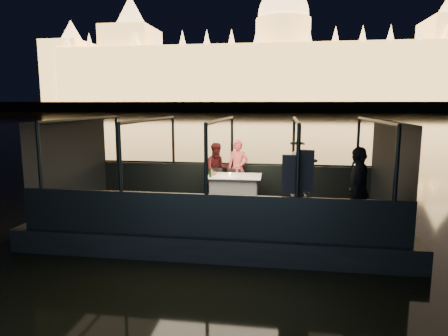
# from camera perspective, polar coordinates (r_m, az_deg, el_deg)

# --- Properties ---
(river_water) EXTENTS (500.00, 500.00, 0.00)m
(river_water) POSITION_cam_1_polar(r_m,az_deg,el_deg) (89.76, 7.64, 7.03)
(river_water) COLOR black
(river_water) RESTS_ON ground
(boat_hull) EXTENTS (8.60, 4.40, 1.00)m
(boat_hull) POSITION_cam_1_polar(r_m,az_deg,el_deg) (10.32, -0.33, -8.88)
(boat_hull) COLOR black
(boat_hull) RESTS_ON river_water
(boat_deck) EXTENTS (8.00, 4.00, 0.04)m
(boat_deck) POSITION_cam_1_polar(r_m,az_deg,el_deg) (10.18, -0.34, -6.31)
(boat_deck) COLOR black
(boat_deck) RESTS_ON boat_hull
(gunwale_port) EXTENTS (8.00, 0.08, 0.90)m
(gunwale_port) POSITION_cam_1_polar(r_m,az_deg,el_deg) (12.00, 1.14, -1.63)
(gunwale_port) COLOR black
(gunwale_port) RESTS_ON boat_deck
(gunwale_starboard) EXTENTS (8.00, 0.08, 0.90)m
(gunwale_starboard) POSITION_cam_1_polar(r_m,az_deg,el_deg) (8.16, -2.53, -6.83)
(gunwale_starboard) COLOR black
(gunwale_starboard) RESTS_ON boat_deck
(cabin_glass_port) EXTENTS (8.00, 0.02, 1.40)m
(cabin_glass_port) POSITION_cam_1_polar(r_m,az_deg,el_deg) (11.84, 1.16, 3.85)
(cabin_glass_port) COLOR #99B2B2
(cabin_glass_port) RESTS_ON gunwale_port
(cabin_glass_starboard) EXTENTS (8.00, 0.02, 1.40)m
(cabin_glass_starboard) POSITION_cam_1_polar(r_m,az_deg,el_deg) (7.92, -2.59, 1.20)
(cabin_glass_starboard) COLOR #99B2B2
(cabin_glass_starboard) RESTS_ON gunwale_starboard
(cabin_roof_glass) EXTENTS (8.00, 4.00, 0.02)m
(cabin_roof_glass) POSITION_cam_1_polar(r_m,az_deg,el_deg) (9.82, -0.35, 6.85)
(cabin_roof_glass) COLOR #99B2B2
(cabin_roof_glass) RESTS_ON boat_deck
(end_wall_fore) EXTENTS (0.02, 4.00, 2.30)m
(end_wall_fore) POSITION_cam_1_polar(r_m,az_deg,el_deg) (11.26, -20.89, 0.66)
(end_wall_fore) COLOR black
(end_wall_fore) RESTS_ON boat_deck
(end_wall_aft) EXTENTS (0.02, 4.00, 2.30)m
(end_wall_aft) POSITION_cam_1_polar(r_m,az_deg,el_deg) (10.12, 22.64, -0.33)
(end_wall_aft) COLOR black
(end_wall_aft) RESTS_ON boat_deck
(canopy_ribs) EXTENTS (8.00, 4.00, 2.30)m
(canopy_ribs) POSITION_cam_1_polar(r_m,az_deg,el_deg) (9.93, -0.34, 0.21)
(canopy_ribs) COLOR black
(canopy_ribs) RESTS_ON boat_deck
(embankment) EXTENTS (400.00, 140.00, 6.00)m
(embankment) POSITION_cam_1_polar(r_m,az_deg,el_deg) (219.71, 8.25, 8.48)
(embankment) COLOR #423D33
(embankment) RESTS_ON ground
(parliament_building) EXTENTS (220.00, 32.00, 60.00)m
(parliament_building) POSITION_cam_1_polar(r_m,az_deg,el_deg) (186.49, 8.38, 17.01)
(parliament_building) COLOR #F2D18C
(parliament_building) RESTS_ON embankment
(dining_table_central) EXTENTS (1.48, 1.09, 0.77)m
(dining_table_central) POSITION_cam_1_polar(r_m,az_deg,el_deg) (10.90, 1.48, -3.08)
(dining_table_central) COLOR white
(dining_table_central) RESTS_ON boat_deck
(chair_port_left) EXTENTS (0.50, 0.50, 0.86)m
(chair_port_left) POSITION_cam_1_polar(r_m,az_deg,el_deg) (11.42, -1.30, -2.19)
(chair_port_left) COLOR black
(chair_port_left) RESTS_ON boat_deck
(chair_port_right) EXTENTS (0.40, 0.40, 0.84)m
(chair_port_right) POSITION_cam_1_polar(r_m,az_deg,el_deg) (11.35, 1.33, -2.25)
(chair_port_right) COLOR black
(chair_port_right) RESTS_ON boat_deck
(coat_stand) EXTENTS (0.68, 0.62, 1.98)m
(coat_stand) POSITION_cam_1_polar(r_m,az_deg,el_deg) (8.15, 10.22, -3.72)
(coat_stand) COLOR black
(coat_stand) RESTS_ON boat_deck
(person_woman_coral) EXTENTS (0.66, 0.49, 1.68)m
(person_woman_coral) POSITION_cam_1_polar(r_m,az_deg,el_deg) (11.54, 1.99, -0.56)
(person_woman_coral) COLOR #E85456
(person_woman_coral) RESTS_ON boat_deck
(person_man_maroon) EXTENTS (0.92, 0.82, 1.58)m
(person_man_maroon) POSITION_cam_1_polar(r_m,az_deg,el_deg) (11.62, -0.94, -0.48)
(person_man_maroon) COLOR #3E1112
(person_man_maroon) RESTS_ON boat_deck
(passenger_stripe) EXTENTS (0.95, 1.28, 1.77)m
(passenger_stripe) POSITION_cam_1_polar(r_m,az_deg,el_deg) (8.57, 10.93, -3.45)
(passenger_stripe) COLOR white
(passenger_stripe) RESTS_ON boat_deck
(passenger_dark) EXTENTS (0.74, 1.17, 1.85)m
(passenger_dark) POSITION_cam_1_polar(r_m,az_deg,el_deg) (8.68, 18.54, -3.60)
(passenger_dark) COLOR black
(passenger_dark) RESTS_ON boat_deck
(wine_bottle) EXTENTS (0.08, 0.08, 0.28)m
(wine_bottle) POSITION_cam_1_polar(r_m,az_deg,el_deg) (10.56, -1.97, -0.55)
(wine_bottle) COLOR #133517
(wine_bottle) RESTS_ON dining_table_central
(bread_basket) EXTENTS (0.22, 0.22, 0.08)m
(bread_basket) POSITION_cam_1_polar(r_m,az_deg,el_deg) (10.91, -1.64, -0.82)
(bread_basket) COLOR olive
(bread_basket) RESTS_ON dining_table_central
(amber_candle) EXTENTS (0.07, 0.07, 0.08)m
(amber_candle) POSITION_cam_1_polar(r_m,az_deg,el_deg) (10.80, 0.79, -0.92)
(amber_candle) COLOR #FF883F
(amber_candle) RESTS_ON dining_table_central
(plate_near) EXTENTS (0.31, 0.31, 0.01)m
(plate_near) POSITION_cam_1_polar(r_m,az_deg,el_deg) (10.54, 1.92, -1.35)
(plate_near) COLOR white
(plate_near) RESTS_ON dining_table_central
(plate_far) EXTENTS (0.30, 0.30, 0.01)m
(plate_far) POSITION_cam_1_polar(r_m,az_deg,el_deg) (10.89, -1.20, -1.01)
(plate_far) COLOR white
(plate_far) RESTS_ON dining_table_central
(wine_glass_white) EXTENTS (0.06, 0.06, 0.19)m
(wine_glass_white) POSITION_cam_1_polar(r_m,az_deg,el_deg) (10.72, -1.79, -0.70)
(wine_glass_white) COLOR silver
(wine_glass_white) RESTS_ON dining_table_central
(wine_glass_red) EXTENTS (0.06, 0.06, 0.18)m
(wine_glass_red) POSITION_cam_1_polar(r_m,az_deg,el_deg) (10.97, 1.96, -0.48)
(wine_glass_red) COLOR white
(wine_glass_red) RESTS_ON dining_table_central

